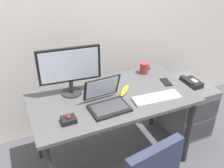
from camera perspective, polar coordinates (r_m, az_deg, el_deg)
ground_plane at (r=2.72m, az=0.00°, el=-16.01°), size 8.00×8.00×0.00m
back_wall at (r=2.61m, az=-6.70°, el=17.64°), size 6.00×0.10×2.80m
desk at (r=2.28m, az=0.00°, el=-4.43°), size 1.41×0.75×0.75m
file_cabinet at (r=3.00m, az=15.91°, el=-4.96°), size 0.42×0.53×0.58m
desk_phone at (r=2.81m, az=16.90°, el=0.25°), size 0.17×0.20×0.09m
monitor_main at (r=2.18m, az=-9.32°, el=3.53°), size 0.52×0.18×0.43m
keyboard at (r=2.22m, az=9.84°, el=-3.01°), size 0.42×0.17×0.03m
laptop at (r=2.09m, az=-1.21°, el=-3.63°), size 0.32×0.31×0.23m
trackball_mouse at (r=1.96m, az=-9.56°, el=-7.72°), size 0.11×0.09×0.07m
coffee_mug at (r=2.60m, az=7.13°, el=3.54°), size 0.09×0.08×0.11m
cell_phone at (r=2.48m, az=11.84°, el=0.43°), size 0.09×0.15×0.01m
banana at (r=2.27m, az=2.78°, el=-1.45°), size 0.16×0.17×0.04m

